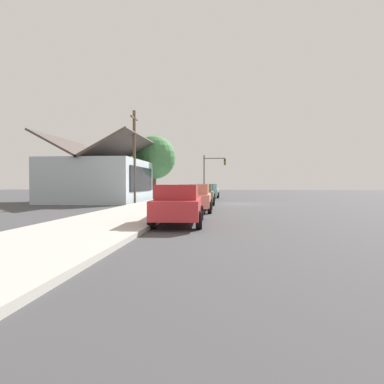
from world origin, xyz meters
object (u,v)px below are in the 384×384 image
Objects in this scene: shade_tree at (154,158)px; fire_hydrant_red at (175,201)px; car_navy at (205,192)px; car_seafoam at (210,191)px; car_olive at (202,194)px; utility_pole_wooden at (134,155)px; car_coral at (195,198)px; traffic_light_main at (212,169)px; car_cherry at (178,204)px.

shade_tree is 14.40m from fire_hydrant_red.
car_seafoam is at bearing -3.34° from car_navy.
utility_pole_wooden is at bearing 80.61° from car_olive.
utility_pole_wooden is 10.56× the size of fire_hydrant_red.
car_navy is at bearing -7.55° from fire_hydrant_red.
car_coral and car_navy have the same top height.
car_coral is at bearing 179.74° from traffic_light_main.
car_olive is at bearing -148.64° from shade_tree.
utility_pole_wooden reaches higher than car_seafoam.
car_cherry is 1.08× the size of car_coral.
car_cherry is at bearing 179.75° from car_seafoam.
car_navy is at bearing -0.62° from car_coral.
fire_hydrant_red is at bearing 174.50° from car_seafoam.
shade_tree reaches higher than car_cherry.
car_olive is 0.61× the size of utility_pole_wooden.
fire_hydrant_red is (-20.38, 1.66, -2.99)m from traffic_light_main.
car_olive is 6.36m from utility_pole_wooden.
shade_tree reaches higher than car_coral.
shade_tree is at bearing 29.83° from car_olive.
car_olive is at bearing -3.03° from car_cherry.
utility_pole_wooden is (-8.67, -0.25, -0.46)m from shade_tree.
shade_tree is at bearing 119.09° from car_seafoam.
car_cherry is 1.03× the size of car_seafoam.
traffic_light_main reaches higher than car_coral.
traffic_light_main is at bearing -1.75° from car_coral.
car_olive is at bearing 179.78° from car_navy.
shade_tree is at bearing 18.70° from car_coral.
car_cherry is at bearing 178.96° from car_navy.
utility_pole_wooden reaches higher than car_coral.
car_navy is at bearing -117.56° from shade_tree.
utility_pole_wooden is at bearing 19.39° from car_cherry.
shade_tree is 9.43× the size of fire_hydrant_red.
shade_tree reaches higher than car_seafoam.
utility_pole_wooden is at bearing -178.35° from shade_tree.
car_coral is at bearing 179.91° from car_seafoam.
car_seafoam is 0.63× the size of utility_pole_wooden.
car_cherry is at bearing 178.41° from car_olive.
shade_tree is (2.93, 5.61, 3.57)m from car_navy.
traffic_light_main is (3.94, -0.09, 2.68)m from car_seafoam.
car_coral is at bearing -148.95° from fire_hydrant_red.
car_cherry is 14.75m from utility_pole_wooden.
car_seafoam is 13.51m from utility_pole_wooden.
utility_pole_wooden is at bearing 41.44° from fire_hydrant_red.
car_coral is 6.36m from car_olive.
car_seafoam is 16.52m from fire_hydrant_red.
car_coral is 23.12m from traffic_light_main.
shade_tree is 0.89× the size of utility_pole_wooden.
utility_pole_wooden is 6.95m from fire_hydrant_red.
car_coral is 12.86m from car_navy.
car_seafoam is at bearing -5.45° from fire_hydrant_red.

